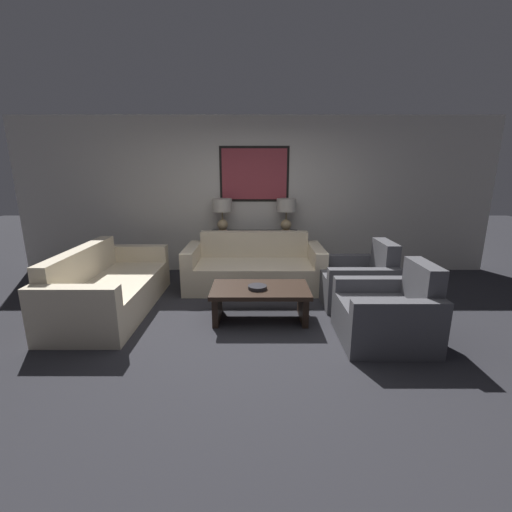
# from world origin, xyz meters

# --- Properties ---
(ground_plane) EXTENTS (20.00, 20.00, 0.00)m
(ground_plane) POSITION_xyz_m (0.00, 0.00, 0.00)
(ground_plane) COLOR #28282D
(back_wall) EXTENTS (8.24, 0.12, 2.65)m
(back_wall) POSITION_xyz_m (0.00, 2.48, 1.33)
(back_wall) COLOR beige
(back_wall) RESTS_ON ground_plane
(console_table) EXTENTS (1.50, 0.36, 0.75)m
(console_table) POSITION_xyz_m (0.00, 2.22, 0.37)
(console_table) COLOR black
(console_table) RESTS_ON ground_plane
(table_lamp_left) EXTENTS (0.33, 0.33, 0.56)m
(table_lamp_left) POSITION_xyz_m (-0.54, 2.22, 1.12)
(table_lamp_left) COLOR tan
(table_lamp_left) RESTS_ON console_table
(table_lamp_right) EXTENTS (0.33, 0.33, 0.56)m
(table_lamp_right) POSITION_xyz_m (0.54, 2.22, 1.12)
(table_lamp_right) COLOR tan
(table_lamp_right) RESTS_ON console_table
(couch_by_back_wall) EXTENTS (2.07, 0.94, 0.81)m
(couch_by_back_wall) POSITION_xyz_m (0.00, 1.53, 0.28)
(couch_by_back_wall) COLOR beige
(couch_by_back_wall) RESTS_ON ground_plane
(couch_by_side) EXTENTS (0.94, 2.07, 0.81)m
(couch_by_side) POSITION_xyz_m (-1.86, 0.61, 0.28)
(couch_by_side) COLOR beige
(couch_by_side) RESTS_ON ground_plane
(coffee_table) EXTENTS (1.17, 0.65, 0.41)m
(coffee_table) POSITION_xyz_m (0.08, 0.32, 0.30)
(coffee_table) COLOR black
(coffee_table) RESTS_ON ground_plane
(decorative_bowl) EXTENTS (0.22, 0.22, 0.04)m
(decorative_bowl) POSITION_xyz_m (0.05, 0.27, 0.43)
(decorative_bowl) COLOR #232328
(decorative_bowl) RESTS_ON coffee_table
(armchair_near_back_wall) EXTENTS (0.91, 0.86, 0.86)m
(armchair_near_back_wall) POSITION_xyz_m (1.42, 0.85, 0.29)
(armchair_near_back_wall) COLOR #4C4C51
(armchair_near_back_wall) RESTS_ON ground_plane
(armchair_near_camera) EXTENTS (0.91, 0.86, 0.86)m
(armchair_near_camera) POSITION_xyz_m (1.42, -0.21, 0.29)
(armchair_near_camera) COLOR #4C4C51
(armchair_near_camera) RESTS_ON ground_plane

